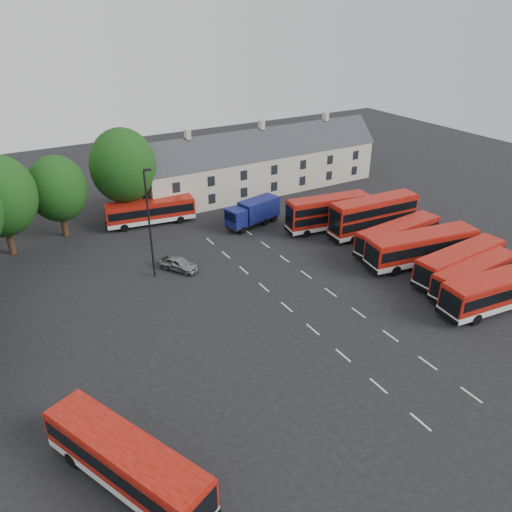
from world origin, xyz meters
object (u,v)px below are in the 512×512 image
object	(u,v)px
box_truck	(253,212)
lamppost	(149,222)
bus_dd_south	(374,214)
bus_west	(126,459)
bus_row_a	(501,288)
silver_car	(179,264)

from	to	relation	value
box_truck	lamppost	world-z (taller)	lamppost
bus_dd_south	bus_west	xyz separation A→B (m)	(-35.35, -19.02, -0.63)
bus_row_a	silver_car	bearing A→B (deg)	142.26
bus_row_a	lamppost	xyz separation A→B (m)	(-24.61, 21.01, 3.93)
bus_row_a	bus_west	bearing A→B (deg)	-171.94
bus_dd_south	bus_west	world-z (taller)	bus_dd_south
box_truck	lamppost	xyz separation A→B (m)	(-14.92, -6.07, 4.18)
silver_car	lamppost	size ratio (longest dim) A/B	0.38
bus_dd_south	bus_west	bearing A→B (deg)	-148.23
silver_car	lamppost	xyz separation A→B (m)	(-2.60, 0.01, 5.22)
bus_west	lamppost	xyz separation A→B (m)	(9.67, 22.29, 4.02)
silver_car	bus_west	bearing A→B (deg)	-151.67
box_truck	silver_car	bearing A→B (deg)	-166.70
bus_west	box_truck	world-z (taller)	bus_west
bus_row_a	lamppost	world-z (taller)	lamppost
bus_west	box_truck	xyz separation A→B (m)	(24.58, 28.37, -0.16)
bus_west	bus_dd_south	bearing A→B (deg)	-85.73
bus_west	silver_car	xyz separation A→B (m)	(12.26, 22.28, -1.21)
silver_car	lamppost	world-z (taller)	lamppost
bus_west	lamppost	distance (m)	24.63
bus_dd_south	box_truck	bearing A→B (deg)	142.52
bus_west	lamppost	world-z (taller)	lamppost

